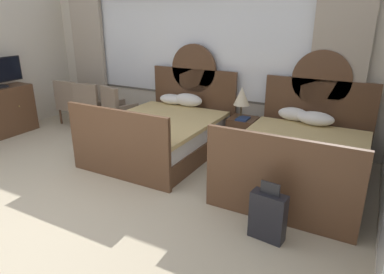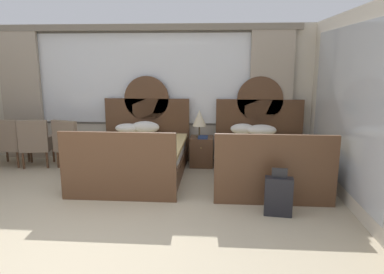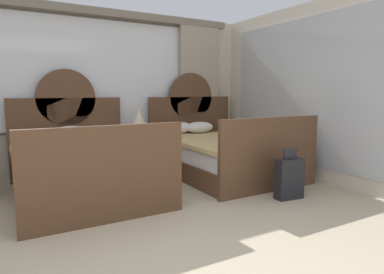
# 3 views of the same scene
# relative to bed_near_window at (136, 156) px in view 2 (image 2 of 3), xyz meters

# --- Properties ---
(ground_plane) EXTENTS (24.00, 24.00, 0.00)m
(ground_plane) POSITION_rel_bed_near_window_xyz_m (-0.07, -2.58, -0.35)
(ground_plane) COLOR #BCAD8E
(wall_back_window) EXTENTS (6.64, 0.22, 2.70)m
(wall_back_window) POSITION_rel_bed_near_window_xyz_m (-0.07, 1.18, 1.08)
(wall_back_window) COLOR beige
(wall_back_window) RESTS_ON ground_plane
(wall_right_mirror) EXTENTS (0.08, 4.37, 2.70)m
(wall_right_mirror) POSITION_rel_bed_near_window_xyz_m (3.28, -0.97, 1.00)
(wall_right_mirror) COLOR beige
(wall_right_mirror) RESTS_ON ground_plane
(bed_near_window) EXTENTS (1.69, 2.25, 1.70)m
(bed_near_window) POSITION_rel_bed_near_window_xyz_m (0.00, 0.00, 0.00)
(bed_near_window) COLOR brown
(bed_near_window) RESTS_ON ground_plane
(bed_near_mirror) EXTENTS (1.69, 2.25, 1.70)m
(bed_near_mirror) POSITION_rel_bed_near_window_xyz_m (2.22, -0.00, -0.00)
(bed_near_mirror) COLOR brown
(bed_near_mirror) RESTS_ON ground_plane
(nightstand_between_beds) EXTENTS (0.44, 0.46, 0.57)m
(nightstand_between_beds) POSITION_rel_bed_near_window_xyz_m (1.12, 0.72, -0.07)
(nightstand_between_beds) COLOR brown
(nightstand_between_beds) RESTS_ON ground_plane
(table_lamp_on_nightstand) EXTENTS (0.27, 0.27, 0.52)m
(table_lamp_on_nightstand) POSITION_rel_bed_near_window_xyz_m (1.07, 0.74, 0.57)
(table_lamp_on_nightstand) COLOR brown
(table_lamp_on_nightstand) RESTS_ON nightstand_between_beds
(book_on_nightstand) EXTENTS (0.18, 0.26, 0.03)m
(book_on_nightstand) POSITION_rel_bed_near_window_xyz_m (1.14, 0.64, 0.23)
(book_on_nightstand) COLOR navy
(book_on_nightstand) RESTS_ON nightstand_between_beds
(armchair_by_window_left) EXTENTS (0.68, 0.68, 0.92)m
(armchair_by_window_left) POSITION_rel_bed_near_window_xyz_m (-1.34, 0.43, 0.13)
(armchair_by_window_left) COLOR #84705B
(armchair_by_window_left) RESTS_ON ground_plane
(armchair_by_window_centre) EXTENTS (0.61, 0.61, 0.92)m
(armchair_by_window_centre) POSITION_rel_bed_near_window_xyz_m (-2.02, 0.43, 0.13)
(armchair_by_window_centre) COLOR #84705B
(armchair_by_window_centre) RESTS_ON ground_plane
(armchair_by_window_right) EXTENTS (0.56, 0.56, 0.92)m
(armchair_by_window_right) POSITION_rel_bed_near_window_xyz_m (-2.57, 0.43, 0.13)
(armchair_by_window_right) COLOR #84705B
(armchair_by_window_right) RESTS_ON ground_plane
(suitcase_on_floor) EXTENTS (0.38, 0.19, 0.65)m
(suitcase_on_floor) POSITION_rel_bed_near_window_xyz_m (2.23, -1.48, -0.09)
(suitcase_on_floor) COLOR black
(suitcase_on_floor) RESTS_ON ground_plane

